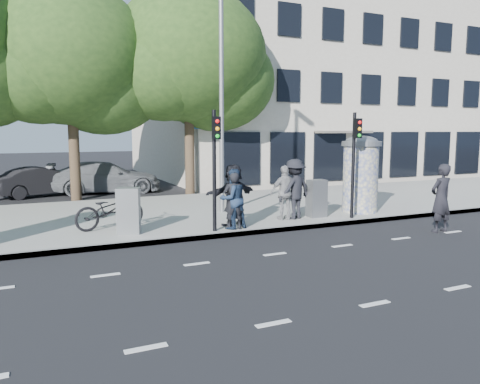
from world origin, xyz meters
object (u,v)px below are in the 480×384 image
cabinet_right (317,198)px  ad_column_right (361,172)px  ped_d (295,189)px  man_road (441,198)px  ped_c (233,199)px  ped_f (233,195)px  traffic_pole_far (355,154)px  car_right (105,177)px  traffic_pole_near (215,158)px  street_lamp (222,76)px  ped_b (234,201)px  car_mid (43,181)px  bicycle (110,210)px  ped_e (285,193)px  cabinet_left (128,211)px

cabinet_right → ad_column_right: bearing=6.0°
ped_d → man_road: bearing=123.0°
ped_c → cabinet_right: ped_c is taller
ad_column_right → ped_f: 5.03m
traffic_pole_far → ped_c: traffic_pole_far is taller
man_road → cabinet_right: man_road is taller
ad_column_right → car_right: bearing=125.7°
ped_f → car_right: (-2.17, 10.30, -0.32)m
ped_d → car_right: bearing=-81.6°
traffic_pole_near → ped_d: size_ratio=1.76×
street_lamp → ped_b: street_lamp is taller
car_mid → man_road: bearing=-158.8°
bicycle → ped_e: bearing=-115.2°
ped_b → cabinet_right: size_ratio=1.35×
traffic_pole_near → bicycle: bearing=148.2°
street_lamp → cabinet_left: 5.83m
ped_c → man_road: 6.12m
man_road → ped_f: bearing=-30.3°
ad_column_right → ped_c: 5.28m
traffic_pole_far → ped_c: (-4.20, 0.13, -1.21)m
ped_b → car_mid: ped_b is taller
traffic_pole_far → street_lamp: street_lamp is taller
cabinet_left → cabinet_right: cabinet_left is taller
ped_f → cabinet_left: bearing=-16.3°
traffic_pole_near → man_road: bearing=-19.3°
bicycle → car_mid: bearing=-5.9°
ped_d → traffic_pole_far: bearing=142.9°
ped_d → bicycle: bearing=-24.2°
traffic_pole_near → ped_d: traffic_pole_near is taller
ped_f → ped_c: bearing=51.7°
cabinet_right → bicycle: bearing=171.8°
cabinet_right → car_mid: cabinet_right is taller
ped_e → car_right: bearing=-65.7°
ped_e → car_mid: ped_e is taller
ped_c → car_mid: (-4.73, 10.78, -0.35)m
ped_f → man_road: size_ratio=0.91×
car_mid → ped_e: bearing=-163.6°
street_lamp → ped_c: 4.71m
ped_c → car_right: (-1.96, 10.74, -0.27)m
ped_e → cabinet_right: size_ratio=1.42×
traffic_pole_far → street_lamp: (-3.40, 2.84, 2.56)m
ped_b → ped_e: ped_e is taller
street_lamp → ped_d: size_ratio=4.14×
ad_column_right → cabinet_right: bearing=-174.0°
traffic_pole_near → traffic_pole_far: same height
traffic_pole_near → ped_d: bearing=13.4°
ped_f → cabinet_right: bearing=169.4°
traffic_pole_near → ped_f: traffic_pole_near is taller
ped_f → bicycle: size_ratio=0.88×
ped_c → ped_d: 2.49m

